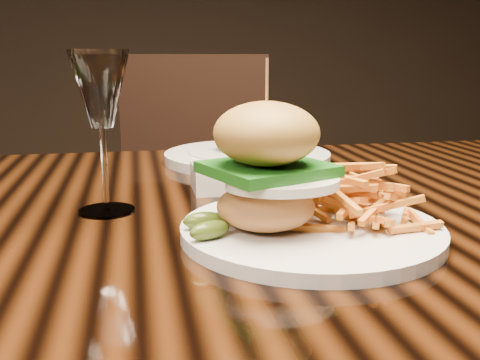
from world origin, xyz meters
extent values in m
cube|color=black|center=(0.00, 0.00, 0.73)|extent=(1.60, 0.90, 0.04)
cylinder|color=silver|center=(0.08, -0.17, 0.76)|extent=(0.30, 0.30, 0.01)
ellipsoid|color=olive|center=(0.03, -0.17, 0.79)|extent=(0.11, 0.11, 0.05)
ellipsoid|color=silver|center=(0.04, -0.19, 0.82)|extent=(0.12, 0.10, 0.01)
ellipsoid|color=orange|center=(0.07, -0.19, 0.82)|extent=(0.02, 0.02, 0.01)
cube|color=#22721C|center=(0.03, -0.17, 0.83)|extent=(0.16, 0.15, 0.01)
ellipsoid|color=olive|center=(0.03, -0.17, 0.87)|extent=(0.11, 0.11, 0.07)
cylinder|color=#A17C4B|center=(0.03, -0.17, 0.90)|extent=(0.00, 0.00, 0.09)
ellipsoid|color=#354612|center=(-0.04, -0.20, 0.77)|extent=(0.05, 0.04, 0.02)
ellipsoid|color=#354612|center=(-0.04, -0.16, 0.77)|extent=(0.05, 0.02, 0.02)
cylinder|color=silver|center=(0.13, -0.15, 0.76)|extent=(0.14, 0.14, 0.01)
cube|color=#F9C951|center=(0.14, -0.15, 0.77)|extent=(0.02, 0.02, 0.01)
cube|color=silver|center=(0.12, -0.13, 0.76)|extent=(0.12, 0.06, 0.00)
cube|color=silver|center=(0.02, 0.07, 0.77)|extent=(0.10, 0.10, 0.04)
cylinder|color=white|center=(-0.15, -0.02, 0.75)|extent=(0.07, 0.07, 0.00)
cylinder|color=white|center=(-0.15, -0.02, 0.81)|extent=(0.01, 0.01, 0.11)
cone|color=white|center=(-0.15, -0.02, 0.91)|extent=(0.08, 0.08, 0.10)
cylinder|color=silver|center=(0.10, 0.29, 0.76)|extent=(0.32, 0.32, 0.02)
cylinder|color=silver|center=(0.10, 0.29, 0.76)|extent=(0.23, 0.23, 0.02)
ellipsoid|color=black|center=(0.10, 0.29, 0.80)|extent=(0.12, 0.10, 0.06)
ellipsoid|color=#22721C|center=(0.11, 0.28, 0.84)|extent=(0.05, 0.03, 0.02)
cube|color=black|center=(0.03, 0.80, 0.45)|extent=(0.55, 0.55, 0.06)
cube|color=black|center=(0.07, 1.01, 0.70)|extent=(0.46, 0.14, 0.50)
cylinder|color=black|center=(-0.19, 0.65, 0.23)|extent=(0.04, 0.04, 0.45)
cylinder|color=black|center=(0.18, 0.57, 0.23)|extent=(0.04, 0.04, 0.45)
cylinder|color=black|center=(-0.12, 1.03, 0.23)|extent=(0.04, 0.04, 0.45)
cylinder|color=black|center=(0.26, 0.95, 0.23)|extent=(0.04, 0.04, 0.45)
camera|label=1|loc=(-0.11, -0.75, 0.95)|focal=42.00mm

